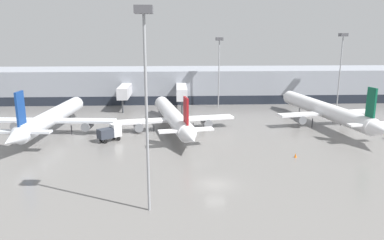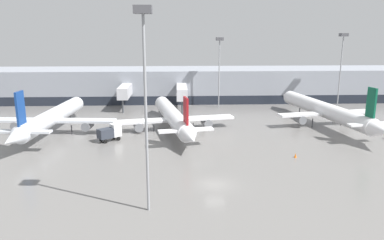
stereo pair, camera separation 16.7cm
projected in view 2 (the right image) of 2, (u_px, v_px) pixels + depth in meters
The scene contains 10 objects.
ground_plane at pixel (215, 185), 48.73m from camera, with size 320.00×320.00×0.00m, color slate.
terminal_building at pixel (193, 84), 107.82m from camera, with size 160.00×28.48×9.00m.
parked_jet_0 at pixel (173, 117), 75.28m from camera, with size 25.15×36.18×8.69m.
parked_jet_2 at pixel (325, 110), 78.50m from camera, with size 20.81×39.39×10.04m.
parked_jet_4 at pixel (52, 118), 72.38m from camera, with size 24.72×35.11×10.13m.
service_truck_2 at pixel (110, 132), 67.71m from camera, with size 4.36×4.00×2.98m.
traffic_cone_3 at pixel (295, 155), 59.06m from camera, with size 0.41×0.41×0.69m.
apron_light_mast_1 at pixel (342, 50), 93.76m from camera, with size 1.80×1.80×18.94m.
apron_light_mast_2 at pixel (144, 57), 37.88m from camera, with size 1.80×1.80×21.96m.
apron_light_mast_3 at pixel (219, 52), 94.67m from camera, with size 1.80×1.80×17.92m.
Camera 2 is at (-4.88, -45.27, 19.52)m, focal length 35.00 mm.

